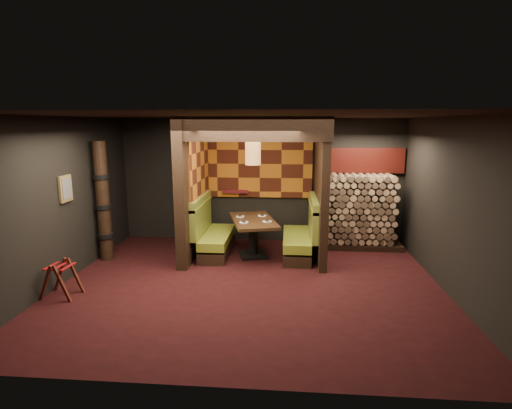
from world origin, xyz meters
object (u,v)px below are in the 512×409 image
object	(u,v)px
dining_table	(253,230)
pendant_lamp	(253,153)
booth_bench_left	(212,235)
totem_column	(103,202)
firewood_stack	(363,211)
booth_bench_right	(302,237)
luggage_rack	(61,278)

from	to	relation	value
dining_table	pendant_lamp	distance (m)	1.59
booth_bench_left	totem_column	world-z (taller)	totem_column
dining_table	totem_column	size ratio (longest dim) A/B	0.69
totem_column	firewood_stack	distance (m)	5.49
booth_bench_right	luggage_rack	distance (m)	4.55
dining_table	totem_column	distance (m)	3.07
booth_bench_right	totem_column	world-z (taller)	totem_column
booth_bench_right	totem_column	size ratio (longest dim) A/B	0.67
booth_bench_right	firewood_stack	size ratio (longest dim) A/B	0.92
dining_table	pendant_lamp	size ratio (longest dim) A/B	1.79
totem_column	firewood_stack	world-z (taller)	totem_column
pendant_lamp	firewood_stack	world-z (taller)	pendant_lamp
pendant_lamp	booth_bench_right	bearing A→B (deg)	9.87
luggage_rack	booth_bench_left	bearing A→B (deg)	49.42
booth_bench_right	firewood_stack	bearing A→B (deg)	27.35
booth_bench_left	luggage_rack	world-z (taller)	booth_bench_left
booth_bench_left	pendant_lamp	size ratio (longest dim) A/B	1.72
firewood_stack	booth_bench_left	bearing A→B (deg)	-167.83
pendant_lamp	luggage_rack	xyz separation A→B (m)	(-2.90, -2.17, -1.84)
booth_bench_left	booth_bench_right	size ratio (longest dim) A/B	1.00
booth_bench_right	dining_table	bearing A→B (deg)	-172.91
dining_table	pendant_lamp	xyz separation A→B (m)	(0.00, -0.05, 1.59)
booth_bench_left	pendant_lamp	xyz separation A→B (m)	(0.89, -0.18, 1.75)
booth_bench_left	firewood_stack	xyz separation A→B (m)	(3.25, 0.70, 0.42)
booth_bench_right	pendant_lamp	xyz separation A→B (m)	(-1.01, -0.18, 1.75)
dining_table	luggage_rack	xyz separation A→B (m)	(-2.90, -2.22, -0.25)
dining_table	totem_column	bearing A→B (deg)	-171.87
pendant_lamp	firewood_stack	distance (m)	2.85
booth_bench_left	luggage_rack	distance (m)	3.09
pendant_lamp	firewood_stack	size ratio (longest dim) A/B	0.54
booth_bench_right	pendant_lamp	size ratio (longest dim) A/B	1.72
booth_bench_left	totem_column	size ratio (longest dim) A/B	0.67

